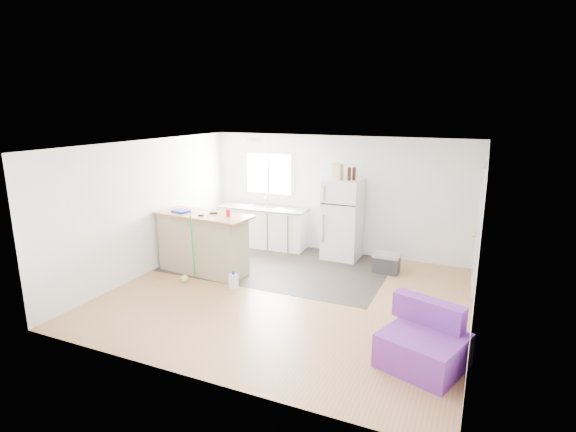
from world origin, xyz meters
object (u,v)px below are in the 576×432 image
object	(u,v)px
kitchen_cabinets	(263,226)
bottle_left	(349,174)
red_cup	(228,213)
blue_tray	(181,211)
bottle_right	(354,174)
refrigerator	(342,219)
cleaner_jug	(234,281)
cardboard_box	(338,172)
purple_seat	(424,344)
cooler	(386,263)
mop	(187,269)
peninsula	(203,243)

from	to	relation	value
kitchen_cabinets	bottle_left	world-z (taller)	bottle_left
red_cup	blue_tray	world-z (taller)	red_cup
bottle_left	bottle_right	bearing A→B (deg)	35.11
blue_tray	refrigerator	bearing A→B (deg)	36.76
cleaner_jug	blue_tray	bearing A→B (deg)	159.27
cardboard_box	bottle_left	bearing A→B (deg)	-5.47
kitchen_cabinets	cardboard_box	bearing A→B (deg)	-7.10
purple_seat	blue_tray	world-z (taller)	blue_tray
refrigerator	cleaner_jug	distance (m)	2.63
cleaner_jug	kitchen_cabinets	bearing A→B (deg)	101.65
cooler	cardboard_box	xyz separation A→B (m)	(-1.10, 0.40, 1.56)
kitchen_cabinets	blue_tray	bearing A→B (deg)	-112.78
kitchen_cabinets	red_cup	world-z (taller)	red_cup
cleaner_jug	mop	xyz separation A→B (m)	(-0.89, -0.05, 0.10)
cooler	cardboard_box	bearing A→B (deg)	162.66
mop	cardboard_box	xyz separation A→B (m)	(1.96, 2.23, 1.51)
refrigerator	mop	size ratio (longest dim) A/B	1.30
mop	bottle_left	world-z (taller)	bottle_left
kitchen_cabinets	cardboard_box	xyz separation A→B (m)	(1.68, -0.13, 1.30)
purple_seat	cardboard_box	world-z (taller)	cardboard_box
refrigerator	cardboard_box	bearing A→B (deg)	-138.18
cleaner_jug	bottle_left	bearing A→B (deg)	55.61
cooler	mop	size ratio (longest dim) A/B	0.40
cooler	red_cup	world-z (taller)	red_cup
refrigerator	cardboard_box	size ratio (longest dim) A/B	5.31
kitchen_cabinets	bottle_right	bearing A→B (deg)	-5.44
mop	blue_tray	size ratio (longest dim) A/B	4.08
peninsula	refrigerator	bearing A→B (deg)	45.91
refrigerator	bottle_right	size ratio (longest dim) A/B	6.38
purple_seat	refrigerator	bearing A→B (deg)	140.55
kitchen_cabinets	refrigerator	world-z (taller)	refrigerator
cooler	cleaner_jug	world-z (taller)	cooler
cooler	bottle_left	size ratio (longest dim) A/B	1.93
cooler	bottle_right	bearing A→B (deg)	153.80
bottle_left	refrigerator	bearing A→B (deg)	141.82
blue_tray	bottle_left	size ratio (longest dim) A/B	1.20
kitchen_cabinets	bottle_right	xyz separation A→B (m)	(2.00, -0.10, 1.28)
red_cup	kitchen_cabinets	bearing A→B (deg)	97.64
peninsula	mop	xyz separation A→B (m)	(0.01, -0.52, -0.32)
cooler	purple_seat	bearing A→B (deg)	-67.65
blue_tray	bottle_left	xyz separation A→B (m)	(2.62, 1.74, 0.60)
refrigerator	purple_seat	size ratio (longest dim) A/B	1.46
cleaner_jug	peninsula	bearing A→B (deg)	149.48
cleaner_jug	cardboard_box	distance (m)	2.92
kitchen_cabinets	cardboard_box	world-z (taller)	cardboard_box
cooler	bottle_right	xyz separation A→B (m)	(-0.79, 0.43, 1.54)
refrigerator	bottle_right	xyz separation A→B (m)	(0.22, -0.05, 0.92)
purple_seat	blue_tray	xyz separation A→B (m)	(-4.51, 1.47, 0.86)
refrigerator	red_cup	distance (m)	2.37
kitchen_cabinets	purple_seat	world-z (taller)	kitchen_cabinets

